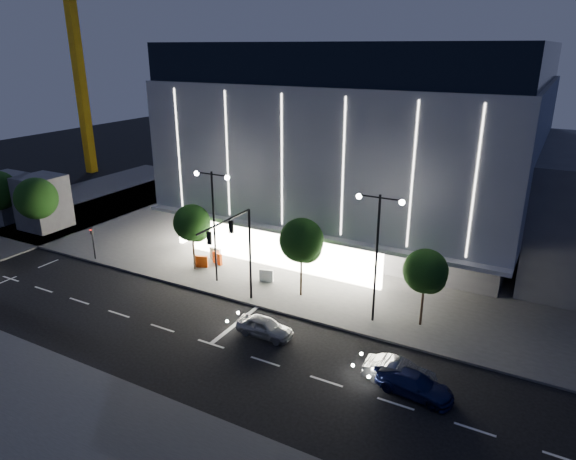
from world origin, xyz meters
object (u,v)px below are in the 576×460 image
(tower_crane, at_px, (78,24))
(barrier_b, at_px, (216,254))
(traffic_mast, at_px, (238,243))
(tree_left, at_px, (192,225))
(car_lead, at_px, (264,327))
(car_second, at_px, (399,373))
(tree_mid, at_px, (302,243))
(ped_signal_far, at_px, (93,240))
(car_third, at_px, (414,384))
(street_lamp_west, at_px, (213,211))
(barrier_a, at_px, (201,261))
(street_lamp_east, at_px, (377,240))
(barrier_d, at_px, (266,276))
(tree_right, at_px, (426,273))
(barrier_c, at_px, (217,258))

(tower_crane, distance_m, barrier_b, 44.43)
(traffic_mast, xyz_separation_m, tree_left, (-6.97, 3.68, -0.99))
(car_lead, height_order, car_second, car_second)
(traffic_mast, xyz_separation_m, tree_mid, (3.03, 3.68, -0.69))
(ped_signal_far, xyz_separation_m, barrier_b, (9.28, 5.05, -1.24))
(tower_crane, height_order, car_second, tower_crane)
(ped_signal_far, xyz_separation_m, car_lead, (19.47, -3.53, -1.24))
(car_third, bearing_deg, tree_left, 77.72)
(street_lamp_west, xyz_separation_m, tree_left, (-2.97, 1.02, -1.92))
(tree_mid, bearing_deg, car_lead, -85.81)
(street_lamp_west, distance_m, barrier_a, 6.16)
(ped_signal_far, bearing_deg, street_lamp_east, 3.44)
(car_third, bearing_deg, barrier_b, 71.44)
(tree_left, height_order, barrier_d, tree_left)
(tree_right, relative_size, barrier_c, 5.01)
(car_second, xyz_separation_m, car_third, (1.00, -0.56, -0.04))
(barrier_a, bearing_deg, barrier_c, 37.09)
(barrier_c, height_order, barrier_d, same)
(barrier_c, bearing_deg, car_second, -4.94)
(barrier_b, bearing_deg, tree_right, -4.28)
(barrier_a, distance_m, barrier_c, 1.45)
(tree_left, relative_size, barrier_a, 5.20)
(tower_crane, relative_size, barrier_a, 29.09)
(tree_mid, height_order, car_third, tree_mid)
(tree_mid, relative_size, barrier_b, 5.59)
(street_lamp_east, relative_size, barrier_c, 8.18)
(car_lead, relative_size, barrier_c, 3.45)
(tree_right, bearing_deg, tree_mid, 180.00)
(traffic_mast, distance_m, car_second, 13.67)
(car_second, bearing_deg, barrier_b, 61.25)
(tower_crane, bearing_deg, car_lead, -30.77)
(tower_crane, xyz_separation_m, car_lead, (45.39, -27.03, -19.86))
(tower_crane, relative_size, tree_mid, 5.20)
(traffic_mast, xyz_separation_m, barrier_d, (-0.47, 4.42, -4.38))
(car_lead, bearing_deg, traffic_mast, 55.17)
(street_lamp_west, xyz_separation_m, ped_signal_far, (-12.00, -1.50, -4.07))
(barrier_b, distance_m, barrier_c, 1.10)
(car_lead, distance_m, barrier_b, 13.32)
(street_lamp_west, bearing_deg, tree_left, 161.06)
(tree_mid, relative_size, car_second, 1.55)
(barrier_b, distance_m, barrier_d, 6.49)
(tree_right, height_order, barrier_c, tree_right)
(barrier_c, distance_m, barrier_d, 5.56)
(street_lamp_east, height_order, car_third, street_lamp_east)
(tree_right, relative_size, barrier_d, 5.01)
(traffic_mast, bearing_deg, tower_crane, 149.53)
(traffic_mast, relative_size, street_lamp_east, 0.79)
(street_lamp_east, relative_size, barrier_a, 8.18)
(street_lamp_east, height_order, barrier_d, street_lamp_east)
(street_lamp_east, relative_size, barrier_d, 8.18)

